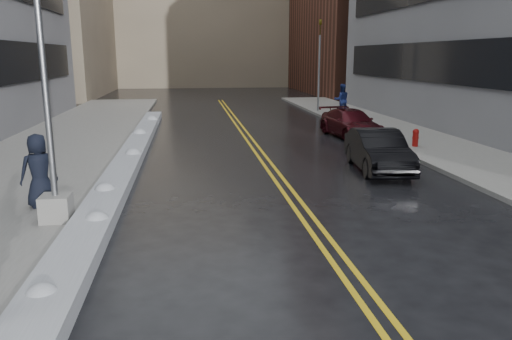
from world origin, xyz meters
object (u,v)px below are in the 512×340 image
object	(u,v)px
pedestrian_c	(39,171)
pedestrian_east	(342,100)
car_black	(378,151)
car_maroon	(351,123)
lamppost	(48,116)
traffic_signal	(319,62)
fire_hydrant	(416,137)

from	to	relation	value
pedestrian_c	pedestrian_east	xyz separation A→B (m)	(13.15, 17.78, 0.06)
pedestrian_east	car_black	size ratio (longest dim) A/B	0.47
pedestrian_c	car_black	xyz separation A→B (m)	(9.97, 3.31, -0.37)
car_maroon	pedestrian_c	bearing A→B (deg)	-143.97
pedestrian_east	car_maroon	world-z (taller)	pedestrian_east
pedestrian_c	pedestrian_east	size ratio (longest dim) A/B	0.93
car_black	car_maroon	bearing A→B (deg)	84.79
lamppost	car_black	world-z (taller)	lamppost
traffic_signal	pedestrian_east	xyz separation A→B (m)	(0.71, -3.03, -2.27)
pedestrian_c	car_maroon	xyz separation A→B (m)	(11.35, 10.43, -0.41)
pedestrian_east	car_black	world-z (taller)	pedestrian_east
traffic_signal	fire_hydrant	bearing A→B (deg)	-87.95
fire_hydrant	pedestrian_c	distance (m)	14.63
pedestrian_c	fire_hydrant	bearing A→B (deg)	-179.08
traffic_signal	lamppost	bearing A→B (deg)	-118.21
pedestrian_c	car_black	world-z (taller)	pedestrian_c
fire_hydrant	pedestrian_east	size ratio (longest dim) A/B	0.37
pedestrian_east	traffic_signal	bearing A→B (deg)	-74.78
traffic_signal	pedestrian_east	size ratio (longest dim) A/B	3.06
pedestrian_east	car_black	distance (m)	14.82
lamppost	pedestrian_c	distance (m)	2.00
car_maroon	traffic_signal	bearing A→B (deg)	77.46
fire_hydrant	car_maroon	size ratio (longest dim) A/B	0.16
fire_hydrant	car_black	bearing A→B (deg)	-130.31
traffic_signal	car_maroon	xyz separation A→B (m)	(-1.09, -10.38, -2.75)
traffic_signal	car_maroon	distance (m)	10.79
traffic_signal	car_black	bearing A→B (deg)	-98.03
pedestrian_c	car_black	size ratio (longest dim) A/B	0.44
fire_hydrant	pedestrian_c	world-z (taller)	pedestrian_c
car_black	car_maroon	distance (m)	7.25
lamppost	traffic_signal	xyz separation A→B (m)	(11.80, 22.00, 0.87)
pedestrian_east	car_maroon	bearing A→B (deg)	78.30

